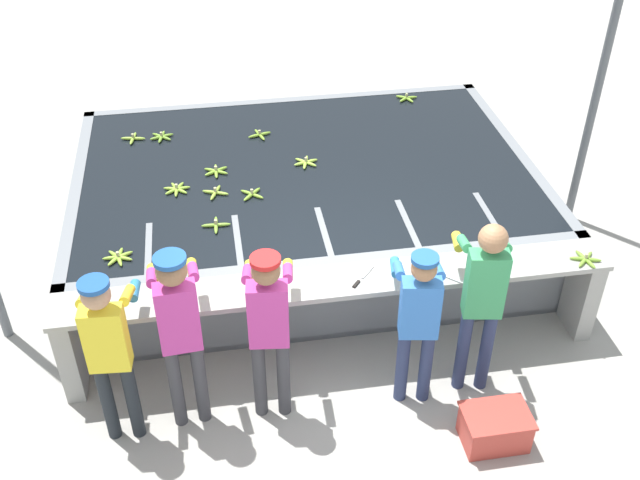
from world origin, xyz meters
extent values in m
plane|color=#A3A099|center=(0.00, 0.00, 0.00)|extent=(80.00, 80.00, 0.00)
cube|color=gray|center=(0.00, 2.17, 0.03)|extent=(4.91, 3.44, 0.06)
cube|color=gray|center=(0.00, 0.51, 0.46)|extent=(4.91, 0.12, 0.91)
cube|color=gray|center=(0.00, 3.83, 0.46)|extent=(4.91, 0.12, 0.91)
cube|color=gray|center=(-2.39, 2.17, 0.46)|extent=(0.12, 3.44, 0.91)
cube|color=gray|center=(2.39, 2.17, 0.46)|extent=(0.12, 3.44, 0.91)
cube|color=black|center=(0.00, 2.17, 0.48)|extent=(4.67, 3.20, 0.84)
cube|color=gray|center=(-1.64, 0.97, 0.46)|extent=(0.06, 0.80, 0.91)
cube|color=gray|center=(-0.82, 0.97, 0.46)|extent=(0.06, 0.80, 0.91)
cube|color=gray|center=(0.00, 0.97, 0.46)|extent=(0.06, 0.80, 0.91)
cube|color=gray|center=(0.82, 0.97, 0.46)|extent=(0.06, 0.80, 0.91)
cube|color=gray|center=(1.64, 0.97, 0.46)|extent=(0.06, 0.80, 0.91)
cube|color=#9E9E99|center=(0.00, 0.23, 0.89)|extent=(4.91, 0.45, 0.05)
cube|color=#9E9E99|center=(-2.35, 0.23, 0.43)|extent=(0.16, 0.41, 0.86)
cube|color=#9E9E99|center=(2.35, 0.23, 0.43)|extent=(0.16, 0.41, 0.86)
cylinder|color=#1E2328|center=(-2.00, -0.39, 0.41)|extent=(0.11, 0.11, 0.81)
cylinder|color=#1E2328|center=(-1.80, -0.40, 0.41)|extent=(0.11, 0.11, 0.81)
cube|color=yellow|center=(-1.90, -0.40, 1.10)|extent=(0.33, 0.20, 0.57)
sphere|color=tan|center=(-1.90, -0.40, 1.53)|extent=(0.22, 0.22, 0.22)
cylinder|color=#1E5199|center=(-1.90, -0.40, 1.63)|extent=(0.23, 0.23, 0.04)
cylinder|color=yellow|center=(-2.04, -0.13, 1.30)|extent=(0.11, 0.31, 0.18)
cylinder|color=teal|center=(-2.02, 0.12, 1.14)|extent=(0.10, 0.21, 0.08)
cylinder|color=yellow|center=(-1.72, -0.16, 1.30)|extent=(0.11, 0.31, 0.18)
cylinder|color=teal|center=(-1.70, 0.09, 1.14)|extent=(0.10, 0.21, 0.08)
cylinder|color=#38383D|center=(-1.45, -0.34, 0.43)|extent=(0.11, 0.11, 0.87)
cylinder|color=#38383D|center=(-1.25, -0.32, 0.43)|extent=(0.11, 0.11, 0.87)
cube|color=#BC388E|center=(-1.35, -0.33, 1.17)|extent=(0.33, 0.19, 0.61)
sphere|color=#896042|center=(-1.35, -0.33, 1.63)|extent=(0.23, 0.23, 0.23)
cylinder|color=#1E5199|center=(-1.35, -0.33, 1.73)|extent=(0.25, 0.25, 0.04)
cylinder|color=#BC388E|center=(-1.53, -0.09, 1.39)|extent=(0.10, 0.31, 0.18)
cylinder|color=gold|center=(-1.55, 0.16, 1.23)|extent=(0.10, 0.21, 0.08)
cylinder|color=#BC388E|center=(-1.21, -0.07, 1.39)|extent=(0.10, 0.31, 0.18)
cylinder|color=gold|center=(-1.23, 0.18, 1.23)|extent=(0.10, 0.21, 0.08)
cylinder|color=#38383D|center=(-0.77, -0.34, 0.41)|extent=(0.11, 0.11, 0.83)
cylinder|color=#38383D|center=(-0.57, -0.36, 0.41)|extent=(0.11, 0.11, 0.83)
cube|color=#BC388E|center=(-0.67, -0.35, 1.12)|extent=(0.34, 0.21, 0.59)
sphere|color=#896042|center=(-0.67, -0.35, 1.55)|extent=(0.22, 0.22, 0.22)
cylinder|color=red|center=(-0.67, -0.35, 1.65)|extent=(0.23, 0.23, 0.04)
cylinder|color=#BC388E|center=(-0.80, -0.08, 1.33)|extent=(0.12, 0.32, 0.18)
cylinder|color=gold|center=(-0.77, 0.16, 1.16)|extent=(0.11, 0.21, 0.08)
cylinder|color=#BC388E|center=(-0.48, -0.12, 1.33)|extent=(0.12, 0.32, 0.18)
cylinder|color=gold|center=(-0.45, 0.13, 1.16)|extent=(0.11, 0.21, 0.08)
cylinder|color=navy|center=(0.45, -0.38, 0.38)|extent=(0.11, 0.11, 0.77)
cylinder|color=navy|center=(0.65, -0.41, 0.38)|extent=(0.11, 0.11, 0.77)
cube|color=blue|center=(0.55, -0.39, 1.04)|extent=(0.34, 0.22, 0.55)
sphere|color=#9E704C|center=(0.55, -0.39, 1.45)|extent=(0.21, 0.21, 0.21)
cylinder|color=#1E5199|center=(0.55, -0.39, 1.54)|extent=(0.22, 0.22, 0.04)
cylinder|color=blue|center=(0.43, -0.12, 1.23)|extent=(0.13, 0.32, 0.18)
cylinder|color=teal|center=(0.48, 0.13, 1.07)|extent=(0.12, 0.21, 0.08)
cylinder|color=blue|center=(0.75, -0.17, 1.23)|extent=(0.13, 0.32, 0.18)
cylinder|color=teal|center=(0.79, 0.07, 1.07)|extent=(0.12, 0.21, 0.08)
cylinder|color=navy|center=(1.00, -0.33, 0.43)|extent=(0.11, 0.11, 0.87)
cylinder|color=navy|center=(1.20, -0.36, 0.43)|extent=(0.11, 0.11, 0.87)
cube|color=#38995B|center=(1.10, -0.34, 1.18)|extent=(0.34, 0.22, 0.61)
sphere|color=#9E704C|center=(1.10, -0.34, 1.63)|extent=(0.24, 0.24, 0.24)
cylinder|color=#38995B|center=(0.98, -0.07, 1.40)|extent=(0.13, 0.32, 0.18)
cylinder|color=gold|center=(1.03, 0.18, 1.23)|extent=(0.12, 0.21, 0.08)
cylinder|color=#38995B|center=(1.30, -0.12, 1.40)|extent=(0.13, 0.32, 0.18)
cylinder|color=gold|center=(1.34, 0.12, 1.23)|extent=(0.12, 0.21, 0.08)
ellipsoid|color=#8CB738|center=(-1.89, 0.90, 0.92)|extent=(0.07, 0.17, 0.04)
ellipsoid|color=#8CB738|center=(-1.94, 0.89, 0.92)|extent=(0.14, 0.15, 0.04)
ellipsoid|color=#8CB738|center=(-1.96, 0.85, 0.92)|extent=(0.17, 0.04, 0.04)
ellipsoid|color=#8CB738|center=(-1.93, 0.81, 0.92)|extent=(0.13, 0.16, 0.04)
ellipsoid|color=#8CB738|center=(-1.89, 0.80, 0.92)|extent=(0.08, 0.17, 0.04)
ellipsoid|color=#8CB738|center=(-1.85, 0.83, 0.92)|extent=(0.17, 0.10, 0.04)
ellipsoid|color=#8CB738|center=(-1.85, 0.87, 0.92)|extent=(0.17, 0.11, 0.04)
cylinder|color=tan|center=(-1.90, 0.85, 0.96)|extent=(0.03, 0.03, 0.04)
ellipsoid|color=#93BC3D|center=(-1.03, 1.81, 0.92)|extent=(0.17, 0.10, 0.04)
ellipsoid|color=#93BC3D|center=(-1.00, 1.74, 0.92)|extent=(0.10, 0.17, 0.04)
ellipsoid|color=#93BC3D|center=(-0.93, 1.77, 0.92)|extent=(0.17, 0.10, 0.04)
ellipsoid|color=#93BC3D|center=(-0.96, 1.84, 0.92)|extent=(0.10, 0.17, 0.04)
cylinder|color=tan|center=(-0.98, 1.79, 0.96)|extent=(0.03, 0.03, 0.04)
ellipsoid|color=#7FAD33|center=(-0.65, 1.65, 0.92)|extent=(0.14, 0.15, 0.04)
ellipsoid|color=#7FAD33|center=(-0.57, 1.66, 0.92)|extent=(0.15, 0.14, 0.04)
ellipsoid|color=#7FAD33|center=(-0.58, 1.74, 0.92)|extent=(0.14, 0.15, 0.04)
ellipsoid|color=#7FAD33|center=(-0.66, 1.73, 0.92)|extent=(0.15, 0.14, 0.04)
cylinder|color=tan|center=(-0.62, 1.69, 0.96)|extent=(0.03, 0.03, 0.04)
ellipsoid|color=#9EC642|center=(0.00, 2.18, 0.92)|extent=(0.08, 0.17, 0.04)
ellipsoid|color=#9EC642|center=(0.06, 2.20, 0.92)|extent=(0.15, 0.14, 0.04)
ellipsoid|color=#9EC642|center=(0.07, 2.25, 0.92)|extent=(0.17, 0.08, 0.04)
ellipsoid|color=#9EC642|center=(0.03, 2.29, 0.92)|extent=(0.08, 0.17, 0.04)
ellipsoid|color=#9EC642|center=(-0.02, 2.27, 0.92)|extent=(0.15, 0.14, 0.04)
ellipsoid|color=#9EC642|center=(-0.03, 2.22, 0.92)|extent=(0.17, 0.08, 0.04)
cylinder|color=tan|center=(0.02, 2.23, 0.96)|extent=(0.03, 0.03, 0.04)
ellipsoid|color=#7FAD33|center=(-0.40, 2.88, 0.92)|extent=(0.08, 0.17, 0.04)
ellipsoid|color=#7FAD33|center=(-0.36, 2.95, 0.92)|extent=(0.17, 0.08, 0.04)
ellipsoid|color=#7FAD33|center=(-0.43, 2.99, 0.92)|extent=(0.08, 0.17, 0.04)
ellipsoid|color=#7FAD33|center=(-0.47, 2.92, 0.92)|extent=(0.17, 0.08, 0.04)
cylinder|color=tan|center=(-0.41, 2.94, 0.96)|extent=(0.03, 0.03, 0.04)
ellipsoid|color=#7FAD33|center=(-1.00, 2.24, 0.92)|extent=(0.16, 0.12, 0.04)
ellipsoid|color=#7FAD33|center=(-1.00, 2.18, 0.92)|extent=(0.17, 0.11, 0.04)
ellipsoid|color=#7FAD33|center=(-0.95, 2.15, 0.92)|extent=(0.04, 0.17, 0.04)
ellipsoid|color=#7FAD33|center=(-0.90, 2.18, 0.92)|extent=(0.16, 0.12, 0.04)
ellipsoid|color=#7FAD33|center=(-0.90, 2.23, 0.92)|extent=(0.17, 0.11, 0.04)
ellipsoid|color=#7FAD33|center=(-0.95, 2.26, 0.92)|extent=(0.04, 0.17, 0.04)
cylinder|color=tan|center=(-0.95, 2.21, 0.96)|extent=(0.03, 0.03, 0.04)
ellipsoid|color=#93BC3D|center=(-1.90, 3.10, 0.92)|extent=(0.17, 0.07, 0.04)
ellipsoid|color=#93BC3D|center=(-1.85, 3.03, 0.92)|extent=(0.07, 0.17, 0.04)
ellipsoid|color=#93BC3D|center=(-1.79, 3.08, 0.92)|extent=(0.17, 0.07, 0.04)
ellipsoid|color=#93BC3D|center=(-1.83, 3.14, 0.92)|extent=(0.07, 0.17, 0.04)
cylinder|color=tan|center=(-1.84, 3.09, 0.96)|extent=(0.03, 0.03, 0.04)
ellipsoid|color=#8CB738|center=(-1.42, 1.93, 0.92)|extent=(0.17, 0.09, 0.04)
ellipsoid|color=#8CB738|center=(-1.41, 1.89, 0.92)|extent=(0.16, 0.12, 0.04)
ellipsoid|color=#8CB738|center=(-1.37, 1.86, 0.92)|extent=(0.05, 0.17, 0.04)
ellipsoid|color=#8CB738|center=(-1.33, 1.88, 0.92)|extent=(0.15, 0.14, 0.04)
ellipsoid|color=#8CB738|center=(-1.31, 1.92, 0.92)|extent=(0.17, 0.06, 0.04)
ellipsoid|color=#8CB738|center=(-1.34, 1.96, 0.92)|extent=(0.12, 0.16, 0.04)
ellipsoid|color=#8CB738|center=(-1.39, 1.97, 0.92)|extent=(0.09, 0.17, 0.04)
cylinder|color=tan|center=(-1.37, 1.92, 0.96)|extent=(0.03, 0.03, 0.04)
ellipsoid|color=#75A333|center=(-1.00, 1.26, 0.92)|extent=(0.04, 0.17, 0.04)
ellipsoid|color=#75A333|center=(-1.06, 1.21, 0.92)|extent=(0.17, 0.04, 0.04)
ellipsoid|color=#75A333|center=(-1.01, 1.15, 0.92)|extent=(0.04, 0.17, 0.04)
ellipsoid|color=#75A333|center=(-0.95, 1.21, 0.92)|extent=(0.17, 0.04, 0.04)
cylinder|color=tan|center=(-1.01, 1.21, 0.96)|extent=(0.03, 0.03, 0.04)
ellipsoid|color=#7FAD33|center=(1.46, 3.56, 0.92)|extent=(0.15, 0.14, 0.04)
ellipsoid|color=#7FAD33|center=(1.52, 3.54, 0.92)|extent=(0.10, 0.17, 0.04)
ellipsoid|color=#7FAD33|center=(1.56, 3.60, 0.92)|extent=(0.17, 0.05, 0.04)
ellipsoid|color=#7FAD33|center=(1.51, 3.65, 0.92)|extent=(0.08, 0.17, 0.04)
ellipsoid|color=#7FAD33|center=(1.45, 3.63, 0.92)|extent=(0.16, 0.12, 0.04)
cylinder|color=tan|center=(1.50, 3.60, 0.96)|extent=(0.03, 0.03, 0.04)
ellipsoid|color=#75A333|center=(-1.53, 3.02, 0.92)|extent=(0.07, 0.17, 0.04)
ellipsoid|color=#75A333|center=(-1.48, 3.04, 0.92)|extent=(0.15, 0.14, 0.04)
ellipsoid|color=#75A333|center=(-1.47, 3.09, 0.92)|extent=(0.17, 0.09, 0.04)
ellipsoid|color=#75A333|center=(-1.51, 3.13, 0.92)|extent=(0.07, 0.17, 0.04)
ellipsoid|color=#75A333|center=(-1.56, 3.11, 0.92)|extent=(0.15, 0.14, 0.04)
ellipsoid|color=#75A333|center=(-1.58, 3.06, 0.92)|extent=(0.17, 0.09, 0.04)
cylinder|color=tan|center=(-1.52, 3.07, 0.96)|extent=(0.03, 0.03, 0.04)
ellipsoid|color=#75A333|center=(2.25, 0.07, 0.93)|extent=(0.07, 0.17, 0.04)
ellipsoid|color=#75A333|center=(2.29, 0.11, 0.93)|extent=(0.17, 0.09, 0.04)
ellipsoid|color=#75A333|center=(2.28, 0.16, 0.93)|extent=(0.15, 0.14, 0.04)
ellipsoid|color=#75A333|center=(2.22, 0.18, 0.93)|extent=(0.07, 0.17, 0.04)
ellipsoid|color=#75A333|center=(2.18, 0.14, 0.93)|extent=(0.17, 0.09, 0.04)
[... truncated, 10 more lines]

